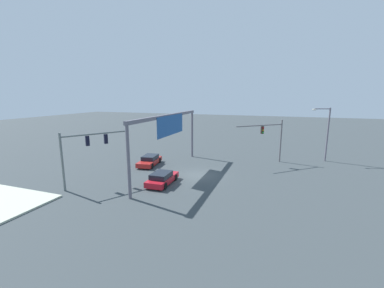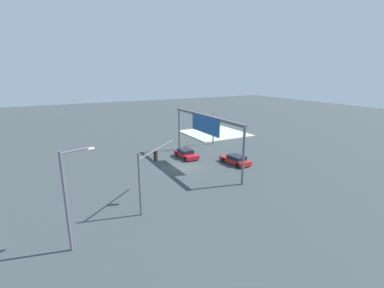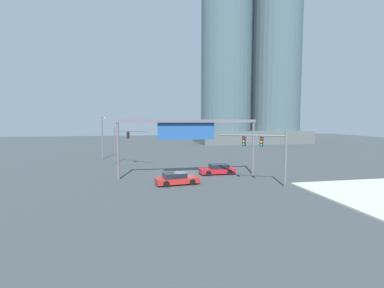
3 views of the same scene
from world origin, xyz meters
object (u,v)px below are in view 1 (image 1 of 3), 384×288
(traffic_signal_near_corner, at_px, (83,147))
(sedan_car_approaching, at_px, (150,161))
(sedan_car_waiting_far, at_px, (162,178))
(traffic_signal_opposite_side, at_px, (270,134))
(streetlamp_curved_arm, at_px, (326,130))

(traffic_signal_near_corner, distance_m, sedan_car_approaching, 9.62)
(sedan_car_approaching, distance_m, sedan_car_waiting_far, 7.31)
(sedan_car_approaching, xyz_separation_m, sedan_car_waiting_far, (5.70, 4.58, -0.00))
(traffic_signal_opposite_side, bearing_deg, sedan_car_approaching, -19.16)
(streetlamp_curved_arm, relative_size, sedan_car_approaching, 1.56)
(sedan_car_waiting_far, bearing_deg, traffic_signal_near_corner, 113.38)
(streetlamp_curved_arm, height_order, sedan_car_approaching, streetlamp_curved_arm)
(streetlamp_curved_arm, height_order, sedan_car_waiting_far, streetlamp_curved_arm)
(traffic_signal_near_corner, distance_m, sedan_car_waiting_far, 8.07)
(traffic_signal_opposite_side, xyz_separation_m, sedan_car_approaching, (6.05, -14.26, -3.29))
(streetlamp_curved_arm, xyz_separation_m, sedan_car_waiting_far, (15.26, -16.51, -3.63))
(traffic_signal_near_corner, relative_size, sedan_car_approaching, 1.26)
(traffic_signal_near_corner, xyz_separation_m, sedan_car_approaching, (-8.78, 2.11, -3.32))
(sedan_car_approaching, bearing_deg, sedan_car_waiting_far, 31.25)
(streetlamp_curved_arm, xyz_separation_m, sedan_car_approaching, (9.55, -21.09, -3.63))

